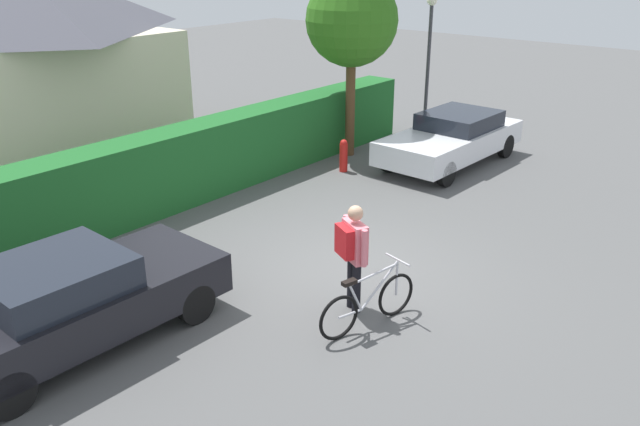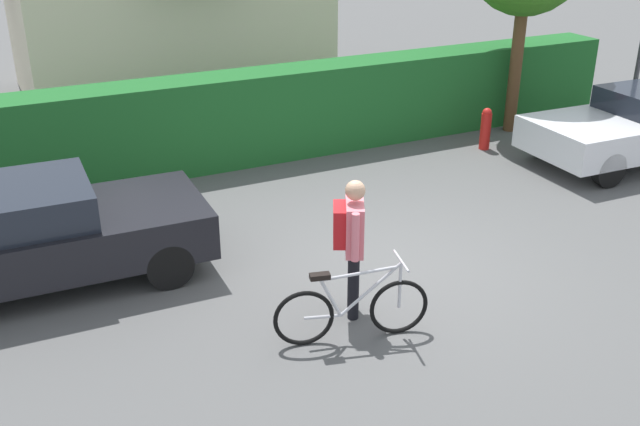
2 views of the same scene
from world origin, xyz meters
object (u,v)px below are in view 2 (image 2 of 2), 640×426
(person_rider, at_px, (351,235))
(fire_hydrant, at_px, (486,128))
(parked_car_near, at_px, (38,233))
(bicycle, at_px, (352,310))

(person_rider, xyz_separation_m, fire_hydrant, (5.15, 4.11, -0.62))
(parked_car_near, xyz_separation_m, person_rider, (3.14, -2.39, 0.34))
(bicycle, xyz_separation_m, fire_hydrant, (5.38, 4.58, 0.03))
(bicycle, distance_m, fire_hydrant, 7.07)
(bicycle, bearing_deg, fire_hydrant, 40.45)
(bicycle, relative_size, person_rider, 1.02)
(parked_car_near, height_order, fire_hydrant, parked_car_near)
(parked_car_near, relative_size, fire_hydrant, 5.06)
(bicycle, height_order, fire_hydrant, bicycle)
(parked_car_near, bearing_deg, fire_hydrant, 11.73)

